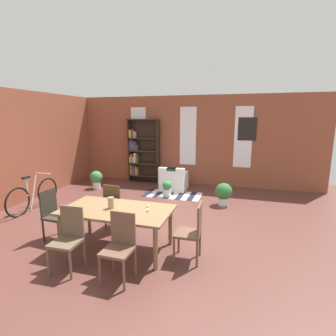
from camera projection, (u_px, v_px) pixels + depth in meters
ground_plane at (149, 227)px, 5.39m from camera, size 9.94×9.94×0.00m
back_wall_brick at (188, 140)px, 8.73m from camera, size 8.64×0.12×2.97m
window_pane_0 at (139, 135)px, 9.12m from camera, size 0.55×0.02×1.93m
window_pane_1 at (188, 136)px, 8.63m from camera, size 0.55×0.02×1.93m
window_pane_2 at (243, 137)px, 8.14m from camera, size 0.55×0.02×1.93m
dining_table at (117, 213)px, 4.38m from camera, size 1.87×1.02×0.73m
vase_on_table at (111, 203)px, 4.37m from camera, size 0.10×0.10×0.19m
tealight_candle_0 at (148, 210)px, 4.23m from camera, size 0.04×0.04×0.04m
tealight_candle_1 at (110, 203)px, 4.60m from camera, size 0.04×0.04×0.03m
tealight_candle_2 at (148, 206)px, 4.45m from camera, size 0.04×0.04×0.03m
dining_chair_head_left at (54, 213)px, 4.77m from camera, size 0.43×0.43×0.95m
dining_chair_near_left at (69, 236)px, 3.83m from camera, size 0.41×0.41×0.95m
dining_chair_near_right at (120, 244)px, 3.60m from camera, size 0.41×0.41×0.95m
dining_chair_head_right at (192, 230)px, 4.05m from camera, size 0.42×0.42×0.95m
dining_chair_far_left at (115, 205)px, 5.22m from camera, size 0.44×0.44×0.95m
bookshelf_tall at (141, 151)px, 9.03m from camera, size 1.11×0.29×2.21m
armchair_white at (174, 181)px, 8.13m from camera, size 0.82×0.82×0.75m
bicycle_second at (34, 196)px, 6.37m from camera, size 0.44×1.67×0.90m
potted_plant_by_shelf at (224, 193)px, 6.67m from camera, size 0.44×0.44×0.59m
potted_plant_corner at (167, 188)px, 7.45m from camera, size 0.27×0.27×0.46m
potted_plant_window at (96, 179)px, 8.26m from camera, size 0.40×0.40×0.57m
striped_rug at (172, 195)px, 7.63m from camera, size 1.68×0.84×0.01m
framed_picture at (247, 129)px, 8.05m from camera, size 0.56×0.03×0.72m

